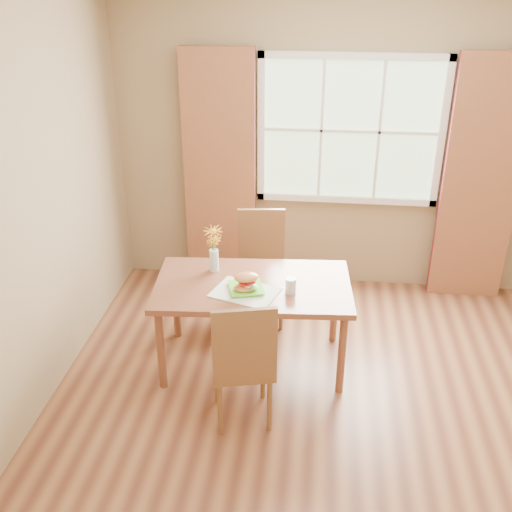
{
  "coord_description": "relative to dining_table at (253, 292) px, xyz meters",
  "views": [
    {
      "loc": [
        -0.23,
        -3.34,
        2.87
      ],
      "look_at": [
        -0.66,
        0.43,
        0.96
      ],
      "focal_mm": 42.0,
      "sensor_mm": 36.0,
      "label": 1
    }
  ],
  "objects": [
    {
      "name": "chair_far",
      "position": [
        -0.01,
        0.7,
        -0.1
      ],
      "size": [
        0.45,
        0.45,
        0.97
      ],
      "rotation": [
        0.0,
        0.0,
        0.13
      ],
      "color": "brown",
      "rests_on": "room"
    },
    {
      "name": "plate",
      "position": [
        -0.04,
        -0.1,
        0.08
      ],
      "size": [
        0.3,
        0.3,
        0.01
      ],
      "primitive_type": "cube",
      "rotation": [
        0.0,
        0.0,
        0.29
      ],
      "color": "#66E238",
      "rests_on": "placemat"
    },
    {
      "name": "curtain_right",
      "position": [
        1.84,
        1.3,
        0.47
      ],
      "size": [
        0.65,
        0.08,
        2.2
      ],
      "primitive_type": "cube",
      "color": "maroon",
      "rests_on": "room"
    },
    {
      "name": "chair_near",
      "position": [
        0.02,
        -0.7,
        -0.1
      ],
      "size": [
        0.49,
        0.49,
        0.98
      ],
      "rotation": [
        0.0,
        0.0,
        0.24
      ],
      "color": "brown",
      "rests_on": "room"
    },
    {
      "name": "curtain_left",
      "position": [
        -0.46,
        1.3,
        0.47
      ],
      "size": [
        0.65,
        0.08,
        2.2
      ],
      "primitive_type": "cube",
      "color": "maroon",
      "rests_on": "room"
    },
    {
      "name": "placemat",
      "position": [
        -0.04,
        -0.14,
        0.08
      ],
      "size": [
        0.53,
        0.45,
        0.01
      ],
      "primitive_type": "cube",
      "rotation": [
        0.0,
        0.0,
        -0.32
      ],
      "color": "silver",
      "rests_on": "dining_table"
    },
    {
      "name": "window",
      "position": [
        0.69,
        1.39,
        0.87
      ],
      "size": [
        1.62,
        0.06,
        1.32
      ],
      "color": "#A0C192",
      "rests_on": "room"
    },
    {
      "name": "croissant_sandwich",
      "position": [
        -0.03,
        -0.13,
        0.16
      ],
      "size": [
        0.22,
        0.18,
        0.14
      ],
      "rotation": [
        0.0,
        0.0,
        0.36
      ],
      "color": "#F69B53",
      "rests_on": "plate"
    },
    {
      "name": "water_glass",
      "position": [
        0.28,
        -0.1,
        0.13
      ],
      "size": [
        0.08,
        0.08,
        0.12
      ],
      "color": "silver",
      "rests_on": "dining_table"
    },
    {
      "name": "dining_table",
      "position": [
        0.0,
        0.0,
        0.0
      ],
      "size": [
        1.5,
        0.91,
        0.7
      ],
      "rotation": [
        0.0,
        0.0,
        0.07
      ],
      "color": "brown",
      "rests_on": "room"
    },
    {
      "name": "room",
      "position": [
        0.69,
        -0.48,
        0.72
      ],
      "size": [
        4.24,
        3.84,
        2.74
      ],
      "color": "brown",
      "rests_on": "ground"
    },
    {
      "name": "flower_vase",
      "position": [
        -0.32,
        0.17,
        0.29
      ],
      "size": [
        0.15,
        0.15,
        0.36
      ],
      "color": "silver",
      "rests_on": "dining_table"
    }
  ]
}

